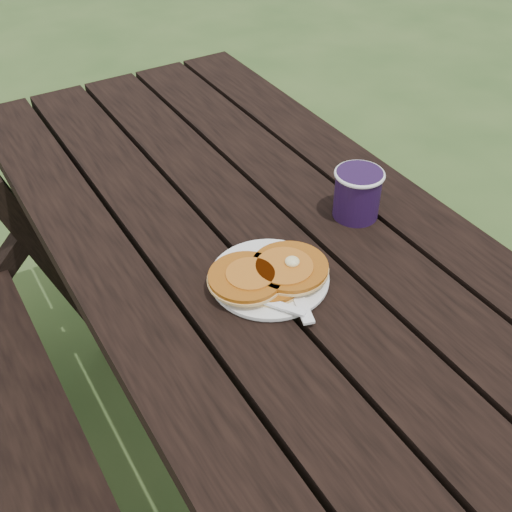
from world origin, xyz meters
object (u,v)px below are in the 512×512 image
picnic_table (278,383)px  pancake_stack (269,274)px  coffee_cup (358,191)px  plate (269,279)px

picnic_table → pancake_stack: bearing=-138.0°
picnic_table → coffee_cup: coffee_cup is taller
plate → coffee_cup: coffee_cup is taller
picnic_table → plate: (-0.06, -0.05, 0.39)m
plate → pancake_stack: 0.02m
picnic_table → plate: plate is taller
coffee_cup → picnic_table: bearing=-172.3°
plate → picnic_table: bearing=40.2°
picnic_table → pancake_stack: size_ratio=8.39×
pancake_stack → coffee_cup: 0.28m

